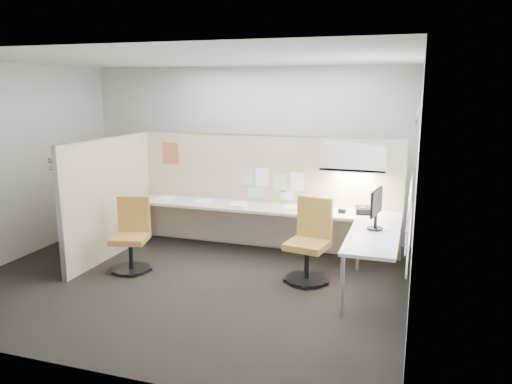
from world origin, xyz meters
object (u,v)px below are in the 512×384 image
(desk, at_px, (281,219))
(chair_right, at_px, (310,243))
(monitor, at_px, (376,207))
(chair_left, at_px, (132,237))
(phone, at_px, (363,210))

(desk, height_order, chair_right, chair_right)
(chair_right, xyz_separation_m, monitor, (0.81, 0.08, 0.53))
(chair_left, xyz_separation_m, monitor, (3.21, 0.46, 0.57))
(desk, relative_size, monitor, 7.83)
(chair_right, distance_m, monitor, 0.97)
(chair_left, bearing_deg, desk, 15.30)
(desk, distance_m, chair_left, 2.12)
(desk, height_order, chair_left, chair_left)
(monitor, relative_size, phone, 2.11)
(phone, bearing_deg, monitor, -83.95)
(desk, bearing_deg, monitor, -22.97)
(chair_right, bearing_deg, phone, 65.65)
(chair_left, relative_size, phone, 4.07)
(desk, relative_size, chair_left, 4.06)
(chair_left, bearing_deg, chair_right, -5.27)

